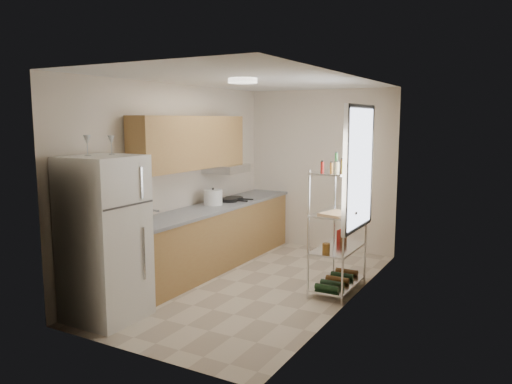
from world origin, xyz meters
The scene contains 16 objects.
room centered at (0.00, 0.00, 1.30)m, with size 2.52×4.42×2.62m.
counter_run centered at (-0.92, 0.44, 0.45)m, with size 0.63×3.51×0.90m.
upper_cabinets centered at (-1.05, 0.10, 1.81)m, with size 0.33×2.20×0.72m, color #A17D44.
range_hood centered at (-1.00, 0.90, 1.39)m, with size 0.50×0.60×0.12m, color #B7BABC.
window centered at (1.23, 0.35, 1.55)m, with size 0.06×1.00×1.46m, color white.
bakers_rack centered at (1.00, 0.30, 1.11)m, with size 0.45×0.90×1.73m.
ceiling_dome centered at (0.00, -0.30, 2.57)m, with size 0.34×0.34×0.06m, color white.
refrigerator centered at (-0.87, -1.71, 0.88)m, with size 0.72×0.72×1.75m, color white.
wine_glass_a centered at (-0.87, -1.56, 1.85)m, with size 0.07×0.07×0.20m, color silver, non-canonical shape.
wine_glass_b centered at (-0.93, -1.83, 1.86)m, with size 0.08×0.08×0.21m, color silver, non-canonical shape.
rice_cooker centered at (-0.97, 0.49, 1.01)m, with size 0.27×0.27×0.22m, color white.
frying_pan_large centered at (-0.92, 0.99, 0.92)m, with size 0.28×0.28×0.05m, color black.
frying_pan_small centered at (-0.91, 0.83, 0.92)m, with size 0.24×0.24×0.05m, color black.
cutting_board centered at (1.06, 0.08, 1.02)m, with size 0.30×0.39×0.03m, color tan.
espresso_machine centered at (1.14, 0.55, 1.15)m, with size 0.16×0.24×0.28m, color black.
storage_bag centered at (0.93, 0.63, 0.63)m, with size 0.09×0.12×0.14m, color #9E1C13.
Camera 1 is at (3.02, -5.43, 2.12)m, focal length 35.00 mm.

